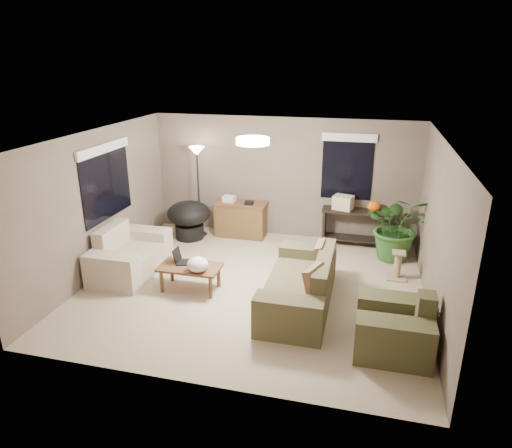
% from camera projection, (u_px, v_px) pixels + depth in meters
% --- Properties ---
extents(room_shell, '(5.50, 5.50, 5.50)m').
position_uv_depth(room_shell, '(253.00, 216.00, 7.20)').
color(room_shell, tan).
rests_on(room_shell, ground).
extents(main_sofa, '(0.95, 2.20, 0.85)m').
position_uv_depth(main_sofa, '(302.00, 287.00, 6.99)').
color(main_sofa, brown).
rests_on(main_sofa, ground).
extents(throw_pillows, '(0.37, 1.38, 0.47)m').
position_uv_depth(throw_pillows, '(320.00, 268.00, 6.81)').
color(throw_pillows, '#8C7251').
rests_on(throw_pillows, main_sofa).
extents(loveseat, '(0.90, 1.60, 0.85)m').
position_uv_depth(loveseat, '(129.00, 257.00, 8.06)').
color(loveseat, beige).
rests_on(loveseat, ground).
extents(armchair, '(0.95, 1.00, 0.85)m').
position_uv_depth(armchair, '(394.00, 329.00, 5.92)').
color(armchair, '#4F4F2F').
rests_on(armchair, ground).
extents(coffee_table, '(1.00, 0.55, 0.42)m').
position_uv_depth(coffee_table, '(190.00, 270.00, 7.44)').
color(coffee_table, brown).
rests_on(coffee_table, ground).
extents(laptop, '(0.39, 0.32, 0.24)m').
position_uv_depth(laptop, '(182.00, 259.00, 7.52)').
color(laptop, black).
rests_on(laptop, coffee_table).
extents(plastic_bag, '(0.38, 0.35, 0.24)m').
position_uv_depth(plastic_bag, '(198.00, 265.00, 7.19)').
color(plastic_bag, white).
rests_on(plastic_bag, coffee_table).
extents(desk, '(1.10, 0.50, 0.75)m').
position_uv_depth(desk, '(241.00, 219.00, 9.69)').
color(desk, brown).
rests_on(desk, ground).
extents(desk_papers, '(0.68, 0.28, 0.12)m').
position_uv_depth(desk_papers, '(233.00, 200.00, 9.57)').
color(desk_papers, silver).
rests_on(desk_papers, desk).
extents(console_table, '(1.30, 0.40, 0.75)m').
position_uv_depth(console_table, '(354.00, 225.00, 9.19)').
color(console_table, black).
rests_on(console_table, ground).
extents(pumpkin, '(0.28, 0.28, 0.21)m').
position_uv_depth(pumpkin, '(374.00, 206.00, 8.96)').
color(pumpkin, orange).
rests_on(pumpkin, console_table).
extents(cardboard_box, '(0.43, 0.37, 0.28)m').
position_uv_depth(cardboard_box, '(343.00, 203.00, 9.09)').
color(cardboard_box, beige).
rests_on(cardboard_box, console_table).
extents(papasan_chair, '(0.91, 0.91, 0.80)m').
position_uv_depth(papasan_chair, '(189.00, 217.00, 9.55)').
color(papasan_chair, black).
rests_on(papasan_chair, ground).
extents(floor_lamp, '(0.32, 0.32, 1.91)m').
position_uv_depth(floor_lamp, '(197.00, 162.00, 9.34)').
color(floor_lamp, black).
rests_on(floor_lamp, ground).
extents(ceiling_fixture, '(0.50, 0.50, 0.10)m').
position_uv_depth(ceiling_fixture, '(253.00, 141.00, 6.79)').
color(ceiling_fixture, white).
rests_on(ceiling_fixture, room_shell).
extents(houseplant, '(1.16, 1.29, 1.00)m').
position_uv_depth(houseplant, '(397.00, 234.00, 8.54)').
color(houseplant, '#2D5923').
rests_on(houseplant, ground).
extents(cat_scratching_post, '(0.32, 0.32, 0.50)m').
position_uv_depth(cat_scratching_post, '(397.00, 267.00, 7.85)').
color(cat_scratching_post, tan).
rests_on(cat_scratching_post, ground).
extents(window_left, '(0.05, 1.56, 1.33)m').
position_uv_depth(window_left, '(105.00, 169.00, 7.91)').
color(window_left, black).
rests_on(window_left, room_shell).
extents(window_back, '(1.06, 0.05, 1.33)m').
position_uv_depth(window_back, '(348.00, 156.00, 8.98)').
color(window_back, black).
rests_on(window_back, room_shell).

